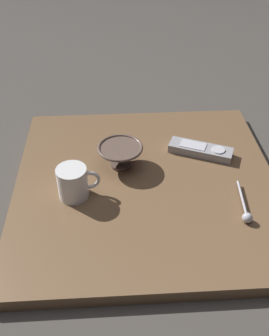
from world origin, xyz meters
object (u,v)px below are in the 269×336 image
Objects in this scene: cereal_bowl at (120,155)px; teaspoon at (246,213)px; tv_remote_near at (201,150)px; coffee_mug at (73,183)px.

teaspoon is (0.29, -0.21, -0.02)m from cereal_bowl.
tv_remote_near is (0.23, 0.04, -0.02)m from cereal_bowl.
coffee_mug is at bearing 166.23° from teaspoon.
coffee_mug reaches higher than tv_remote_near.
cereal_bowl is 0.67× the size of tv_remote_near.
coffee_mug is 0.57× the size of tv_remote_near.
tv_remote_near is (-0.06, 0.25, 0.00)m from teaspoon.
cereal_bowl is 0.23m from tv_remote_near.
teaspoon is at bearing -13.77° from coffee_mug.
coffee_mug reaches higher than teaspoon.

